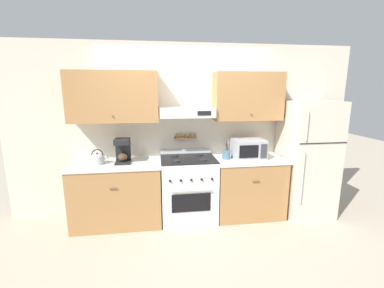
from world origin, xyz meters
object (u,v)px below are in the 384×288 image
at_px(stove_range, 188,188).
at_px(microwave, 248,149).
at_px(coffee_maker, 123,150).
at_px(tea_kettle, 98,158).
at_px(utensil_crock, 226,154).
at_px(refrigerator, 306,158).

height_order(stove_range, microwave, microwave).
bearing_deg(stove_range, microwave, 1.02).
bearing_deg(coffee_maker, microwave, -0.45).
bearing_deg(coffee_maker, tea_kettle, -174.51).
distance_m(stove_range, utensil_crock, 0.75).
bearing_deg(microwave, coffee_maker, 179.55).
height_order(tea_kettle, coffee_maker, coffee_maker).
bearing_deg(refrigerator, tea_kettle, 179.30).
xyz_separation_m(coffee_maker, microwave, (1.80, -0.01, -0.03)).
xyz_separation_m(tea_kettle, microwave, (2.13, 0.02, 0.07)).
distance_m(stove_range, coffee_maker, 1.09).
distance_m(stove_range, tea_kettle, 1.34).
bearing_deg(microwave, tea_kettle, -179.52).
distance_m(refrigerator, tea_kettle, 3.04).
height_order(stove_range, tea_kettle, tea_kettle).
height_order(refrigerator, coffee_maker, refrigerator).
relative_size(microwave, utensil_crock, 1.64).
bearing_deg(coffee_maker, refrigerator, -1.47).
height_order(tea_kettle, utensil_crock, utensil_crock).
distance_m(coffee_maker, utensil_crock, 1.47).
height_order(tea_kettle, microwave, microwave).
bearing_deg(microwave, utensil_crock, -176.95).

